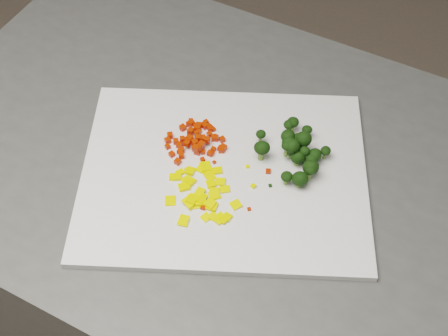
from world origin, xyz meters
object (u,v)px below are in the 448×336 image
(counter_block, at_px, (211,284))
(cutting_board, at_px, (224,174))
(carrot_pile, at_px, (195,138))
(broccoli_pile, at_px, (292,146))
(pepper_pile, at_px, (200,194))

(counter_block, bearing_deg, cutting_board, -44.93)
(carrot_pile, xyz_separation_m, broccoli_pile, (0.15, 0.01, 0.01))
(cutting_board, bearing_deg, counter_block, 135.07)
(cutting_board, xyz_separation_m, carrot_pile, (-0.06, 0.04, 0.02))
(counter_block, height_order, pepper_pile, pepper_pile)
(counter_block, distance_m, carrot_pile, 0.47)
(cutting_board, distance_m, pepper_pile, 0.06)
(cutting_board, relative_size, broccoli_pile, 3.75)
(counter_block, height_order, carrot_pile, carrot_pile)
(carrot_pile, bearing_deg, counter_block, -3.98)
(cutting_board, bearing_deg, pepper_pile, -112.27)
(counter_block, relative_size, carrot_pile, 9.98)
(carrot_pile, relative_size, broccoli_pile, 0.83)
(pepper_pile, bearing_deg, broccoli_pile, 43.98)
(counter_block, height_order, broccoli_pile, broccoli_pile)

